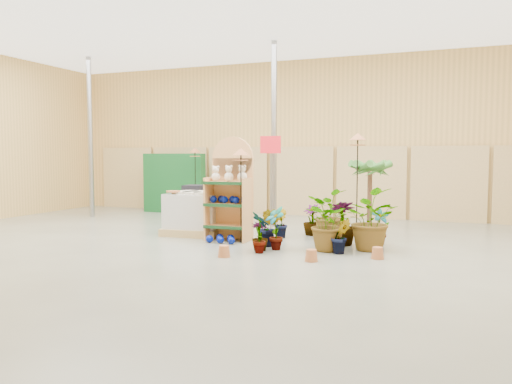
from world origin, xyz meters
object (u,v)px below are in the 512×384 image
Objects in this scene: display_shelf at (231,193)px; pallet_stack at (196,214)px; potted_plant_2 at (329,223)px; bird_table_front at (241,155)px.

display_shelf reaches higher than pallet_stack.
display_shelf reaches higher than potted_plant_2.
pallet_stack is at bearing 165.25° from potted_plant_2.
pallet_stack is at bearing 161.31° from display_shelf.
bird_table_front is at bearing -41.20° from display_shelf.
display_shelf is at bearing 165.80° from potted_plant_2.
display_shelf is 1.58× the size of pallet_stack.
potted_plant_2 reaches higher than pallet_stack.
bird_table_front is (1.32, -0.55, 1.30)m from pallet_stack.
pallet_stack is (-0.98, 0.28, -0.52)m from display_shelf.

